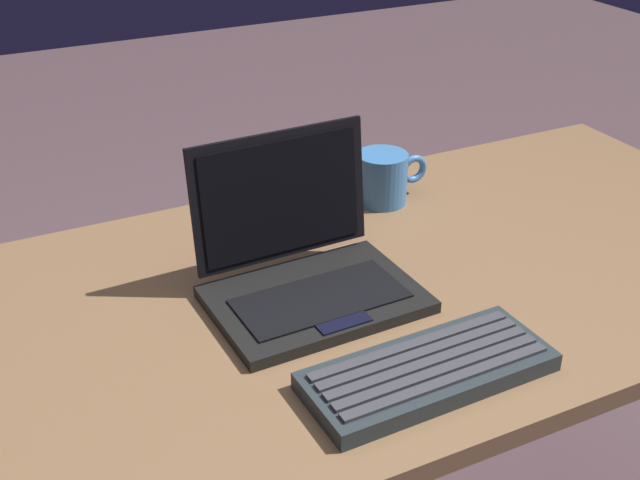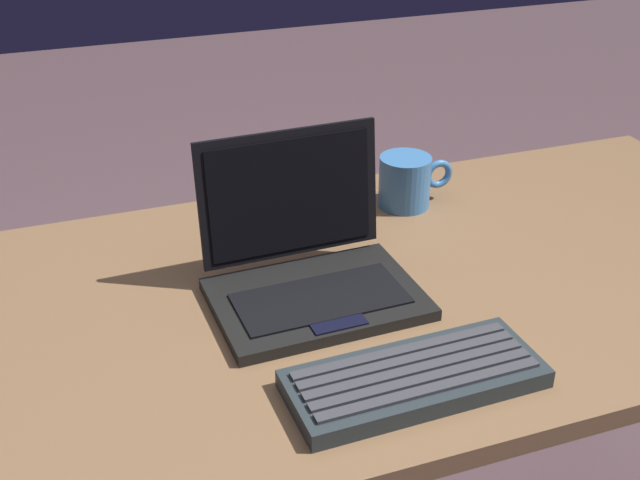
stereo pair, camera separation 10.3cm
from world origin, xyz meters
The scene contains 4 objects.
desk centered at (0.00, 0.00, 0.62)m, with size 1.70×0.68×0.71m.
laptop_front centered at (0.06, 0.01, 0.75)m, with size 0.28×0.22×0.21m.
external_keyboard centered at (0.11, -0.22, 0.72)m, with size 0.30×0.13×0.03m.
coffee_mug centered at (0.30, 0.21, 0.75)m, with size 0.13×0.08×0.09m.
Camera 1 is at (-0.35, -0.85, 1.31)m, focal length 46.15 mm.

